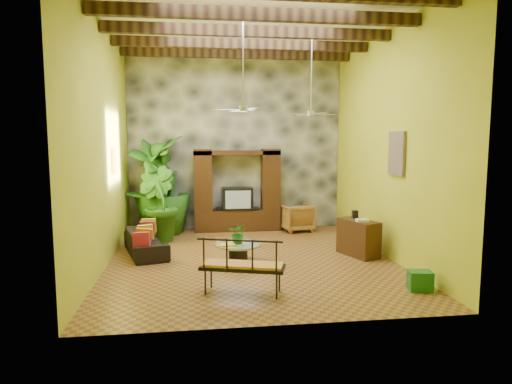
{
  "coord_description": "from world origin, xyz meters",
  "views": [
    {
      "loc": [
        -1.19,
        -9.55,
        2.64
      ],
      "look_at": [
        0.14,
        0.2,
        1.45
      ],
      "focal_mm": 32.0,
      "sensor_mm": 36.0,
      "label": 1
    }
  ],
  "objects": [
    {
      "name": "tall_plant_a",
      "position": [
        -2.27,
        2.81,
        1.3
      ],
      "size": [
        1.63,
        1.6,
        2.59
      ],
      "primitive_type": "imported",
      "rotation": [
        0.0,
        0.0,
        0.74
      ],
      "color": "#205917",
      "rests_on": "ground"
    },
    {
      "name": "left_wall",
      "position": [
        -3.0,
        0.0,
        2.5
      ],
      "size": [
        0.02,
        7.0,
        5.0
      ],
      "primitive_type": "cube",
      "color": "gold",
      "rests_on": "ground"
    },
    {
      "name": "ceiling_fan_front",
      "position": [
        -0.2,
        -0.4,
        3.4
      ],
      "size": [
        1.28,
        1.28,
        1.86
      ],
      "color": "silver",
      "rests_on": "ceiling"
    },
    {
      "name": "side_console",
      "position": [
        2.42,
        0.01,
        0.4
      ],
      "size": [
        0.76,
        1.1,
        0.81
      ],
      "primitive_type": "cube",
      "rotation": [
        0.0,
        0.0,
        0.34
      ],
      "color": "#311B0F",
      "rests_on": "ground"
    },
    {
      "name": "back_wall",
      "position": [
        0.0,
        3.5,
        2.5
      ],
      "size": [
        6.0,
        0.02,
        5.0
      ],
      "primitive_type": "cube",
      "color": "gold",
      "rests_on": "ground"
    },
    {
      "name": "ground",
      "position": [
        0.0,
        0.0,
        0.0
      ],
      "size": [
        7.0,
        7.0,
        0.0
      ],
      "primitive_type": "plane",
      "color": "brown",
      "rests_on": "ground"
    },
    {
      "name": "green_bin",
      "position": [
        2.65,
        -2.37,
        0.17
      ],
      "size": [
        0.44,
        0.36,
        0.34
      ],
      "primitive_type": "cube",
      "rotation": [
        0.0,
        0.0,
        -0.19
      ],
      "color": "#20792A",
      "rests_on": "ground"
    },
    {
      "name": "stone_accent_wall",
      "position": [
        0.0,
        3.44,
        2.5
      ],
      "size": [
        5.98,
        0.1,
        4.98
      ],
      "primitive_type": "cube",
      "color": "#313438",
      "rests_on": "ground"
    },
    {
      "name": "tall_plant_b",
      "position": [
        -2.11,
        2.11,
        0.96
      ],
      "size": [
        1.36,
        1.33,
        1.92
      ],
      "primitive_type": "imported",
      "rotation": [
        0.0,
        0.0,
        2.44
      ],
      "color": "#255D18",
      "rests_on": "ground"
    },
    {
      "name": "yellow_tray",
      "position": [
        -0.53,
        -0.32,
        0.42
      ],
      "size": [
        0.3,
        0.22,
        0.03
      ],
      "primitive_type": "cube",
      "rotation": [
        0.0,
        0.0,
        -0.01
      ],
      "color": "#CACF16",
      "rests_on": "coffee_table"
    },
    {
      "name": "tall_plant_c",
      "position": [
        -2.05,
        3.04,
        1.34
      ],
      "size": [
        1.75,
        1.75,
        2.68
      ],
      "primitive_type": "imported",
      "rotation": [
        0.0,
        0.0,
        4.9
      ],
      "color": "#245A17",
      "rests_on": "ground"
    },
    {
      "name": "ceiling_beams",
      "position": [
        0.0,
        0.0,
        4.78
      ],
      "size": [
        5.95,
        5.36,
        0.22
      ],
      "color": "#3D2A13",
      "rests_on": "ceiling"
    },
    {
      "name": "ceiling",
      "position": [
        0.0,
        0.0,
        5.0
      ],
      "size": [
        6.0,
        7.0,
        0.02
      ],
      "primitive_type": "cube",
      "color": "silver",
      "rests_on": "back_wall"
    },
    {
      "name": "entertainment_center",
      "position": [
        0.0,
        3.14,
        0.97
      ],
      "size": [
        2.4,
        0.55,
        2.3
      ],
      "color": "#311A0D",
      "rests_on": "ground"
    },
    {
      "name": "wicker_armchair",
      "position": [
        1.66,
        2.85,
        0.38
      ],
      "size": [
        0.94,
        0.96,
        0.76
      ],
      "primitive_type": "imported",
      "rotation": [
        0.0,
        0.0,
        3.32
      ],
      "color": "olive",
      "rests_on": "ground"
    },
    {
      "name": "right_wall",
      "position": [
        3.0,
        0.0,
        2.5
      ],
      "size": [
        0.02,
        7.0,
        5.0
      ],
      "primitive_type": "cube",
      "color": "gold",
      "rests_on": "ground"
    },
    {
      "name": "iron_bench",
      "position": [
        -0.4,
        -2.18,
        0.54
      ],
      "size": [
        1.5,
        0.93,
        0.57
      ],
      "rotation": [
        0.0,
        0.0,
        -0.3
      ],
      "color": "black",
      "rests_on": "ground"
    },
    {
      "name": "coffee_table",
      "position": [
        -0.29,
        -0.18,
        0.26
      ],
      "size": [
        0.95,
        0.95,
        0.4
      ],
      "rotation": [
        0.0,
        0.0,
        -0.28
      ],
      "color": "black",
      "rests_on": "ground"
    },
    {
      "name": "sofa",
      "position": [
        -2.3,
        0.78,
        0.27
      ],
      "size": [
        1.19,
        1.99,
        0.55
      ],
      "primitive_type": "imported",
      "rotation": [
        0.0,
        0.0,
        1.83
      ],
      "color": "black",
      "rests_on": "ground"
    },
    {
      "name": "ceiling_fan_back",
      "position": [
        1.6,
        1.2,
        3.4
      ],
      "size": [
        1.28,
        1.28,
        1.86
      ],
      "color": "silver",
      "rests_on": "ceiling"
    },
    {
      "name": "centerpiece_plant",
      "position": [
        -0.28,
        -0.14,
        0.62
      ],
      "size": [
        0.48,
        0.45,
        0.44
      ],
      "primitive_type": "imported",
      "rotation": [
        0.0,
        0.0,
        -0.31
      ],
      "color": "#1B661D",
      "rests_on": "coffee_table"
    },
    {
      "name": "wall_art_painting",
      "position": [
        2.96,
        -0.6,
        2.3
      ],
      "size": [
        0.06,
        0.7,
        0.9
      ],
      "primitive_type": "cube",
      "color": "#255F88",
      "rests_on": "right_wall"
    },
    {
      "name": "wall_art_mask",
      "position": [
        -2.96,
        1.0,
        2.1
      ],
      "size": [
        0.06,
        0.32,
        0.55
      ],
      "primitive_type": "cube",
      "color": "yellow",
      "rests_on": "left_wall"
    }
  ]
}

